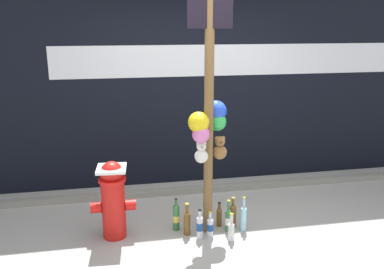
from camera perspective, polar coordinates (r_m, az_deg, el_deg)
The scene contains 17 objects.
ground_plane at distance 4.52m, azimuth 4.03°, elevation -14.63°, with size 14.00×14.00×0.00m, color #9E9B93.
building_wall at distance 5.76m, azimuth -0.33°, elevation 8.69°, with size 10.00×0.21×3.17m.
curb_strip at distance 5.65m, azimuth 0.64°, elevation -7.69°, with size 8.00×0.12×0.08m, color gray.
memorial_post at distance 4.24m, azimuth 2.45°, elevation 3.56°, with size 0.47×0.48×2.56m.
fire_hydrant at distance 4.48m, azimuth -10.97°, elevation -8.73°, with size 0.48×0.32×0.86m.
bottle_0 at distance 4.49m, azimuth 1.09°, elevation -12.70°, with size 0.07×0.07×0.34m.
bottle_1 at distance 4.75m, azimuth 5.72°, elevation -11.05°, with size 0.08×0.08×0.36m.
bottle_2 at distance 4.65m, azimuth 5.07°, elevation -11.73°, with size 0.06×0.06×0.37m.
bottle_3 at distance 4.84m, azimuth 1.97°, elevation -10.53°, with size 0.07×0.07×0.34m.
bottle_4 at distance 4.67m, azimuth 7.20°, elevation -11.40°, with size 0.07×0.07×0.40m.
bottle_5 at distance 4.57m, azimuth -0.70°, elevation -12.06°, with size 0.08×0.08×0.37m.
bottle_6 at distance 4.49m, azimuth 5.51°, elevation -13.19°, with size 0.07×0.07×0.31m.
bottle_7 at distance 4.66m, azimuth -2.22°, elevation -11.42°, with size 0.07×0.07×0.38m.
bottle_8 at distance 4.76m, azimuth 3.82°, elevation -11.28°, with size 0.06×0.06×0.29m.
bottle_9 at distance 4.55m, azimuth 2.54°, elevation -12.70°, with size 0.07×0.07×0.29m.
litter_0 at distance 4.36m, azimuth 18.25°, elevation -16.63°, with size 0.15×0.07×0.01m, color #8C99B2.
litter_1 at distance 4.18m, azimuth -2.91°, elevation -17.23°, with size 0.13×0.10×0.01m, color silver.
Camera 1 is at (-1.03, -3.78, 2.26)m, focal length 38.18 mm.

